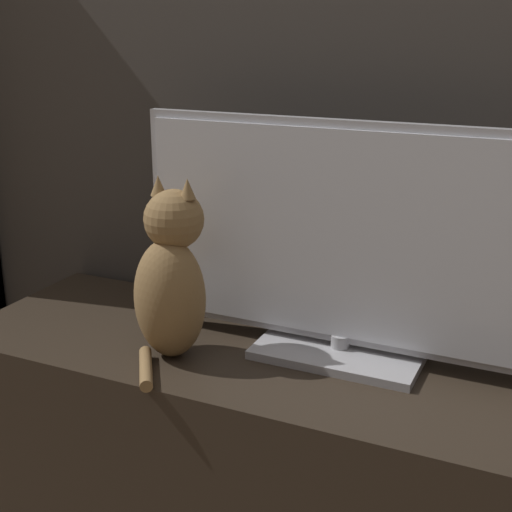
{
  "coord_description": "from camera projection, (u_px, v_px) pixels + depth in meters",
  "views": [
    {
      "loc": [
        0.6,
        -0.46,
        1.25
      ],
      "look_at": [
        -0.03,
        0.9,
        0.75
      ],
      "focal_mm": 50.0,
      "sensor_mm": 36.0,
      "label": 1
    }
  ],
  "objects": [
    {
      "name": "tv",
      "position": [
        345.0,
        248.0,
        1.57
      ],
      "size": [
        0.98,
        0.23,
        0.54
      ],
      "color": "#B7B7BC",
      "rests_on": "tv_stand"
    },
    {
      "name": "tv_stand",
      "position": [
        269.0,
        449.0,
        1.74
      ],
      "size": [
        1.53,
        0.53,
        0.51
      ],
      "color": "#33281E",
      "rests_on": "ground_plane"
    },
    {
      "name": "cat",
      "position": [
        171.0,
        279.0,
        1.6
      ],
      "size": [
        0.17,
        0.28,
        0.41
      ],
      "rotation": [
        0.0,
        0.0,
        -0.01
      ],
      "color": "#997547",
      "rests_on": "tv_stand"
    }
  ]
}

